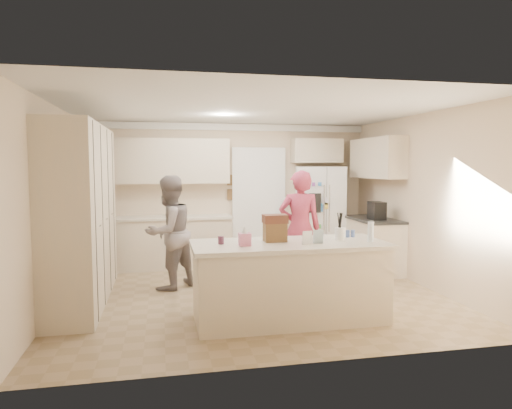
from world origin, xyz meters
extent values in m
cube|color=#917858|center=(0.00, 0.00, -0.01)|extent=(5.20, 4.60, 0.02)
cube|color=white|center=(0.00, 0.00, 2.61)|extent=(5.20, 4.60, 0.02)
cube|color=beige|center=(0.00, 2.31, 1.30)|extent=(5.20, 0.02, 2.60)
cube|color=beige|center=(0.00, -2.31, 1.30)|extent=(5.20, 0.02, 2.60)
cube|color=beige|center=(-2.61, 0.00, 1.30)|extent=(0.02, 4.60, 2.60)
cube|color=beige|center=(2.61, 0.00, 1.30)|extent=(0.02, 4.60, 2.60)
cube|color=white|center=(0.00, 2.26, 2.53)|extent=(5.20, 0.08, 0.12)
cube|color=beige|center=(-2.30, 0.20, 1.18)|extent=(0.60, 2.60, 2.35)
cube|color=beige|center=(-1.15, 2.00, 0.44)|extent=(2.20, 0.60, 0.88)
cube|color=beige|center=(-1.15, 1.99, 0.90)|extent=(2.24, 0.63, 0.04)
cube|color=beige|center=(-1.15, 2.12, 1.90)|extent=(2.20, 0.35, 0.80)
cube|color=black|center=(0.55, 2.28, 1.05)|extent=(0.90, 0.06, 2.10)
cube|color=white|center=(0.55, 2.24, 1.05)|extent=(1.02, 0.03, 2.22)
cube|color=brown|center=(0.02, 2.27, 1.55)|extent=(0.15, 0.02, 0.20)
cube|color=brown|center=(0.02, 2.27, 1.28)|extent=(0.15, 0.02, 0.20)
cube|color=white|center=(1.65, 1.93, 0.90)|extent=(1.04, 0.90, 1.80)
cube|color=gray|center=(1.65, 1.57, 0.90)|extent=(0.02, 0.02, 1.78)
cube|color=black|center=(1.43, 1.56, 1.15)|extent=(0.22, 0.03, 0.35)
cylinder|color=silver|center=(1.60, 1.56, 1.05)|extent=(0.02, 0.02, 0.85)
cylinder|color=silver|center=(1.70, 1.56, 1.05)|extent=(0.02, 0.02, 0.85)
cube|color=beige|center=(1.65, 2.12, 2.10)|extent=(0.95, 0.35, 0.45)
cube|color=beige|center=(2.30, 1.00, 0.44)|extent=(0.60, 1.20, 0.88)
cube|color=#2D2B28|center=(2.29, 1.00, 0.90)|extent=(0.63, 1.24, 0.04)
cube|color=beige|center=(2.43, 1.20, 1.95)|extent=(0.35, 1.50, 0.70)
cube|color=black|center=(2.25, 0.80, 1.07)|extent=(0.22, 0.28, 0.30)
cube|color=beige|center=(0.20, -1.10, 0.44)|extent=(2.20, 0.90, 0.88)
cube|color=beige|center=(0.20, -1.10, 0.90)|extent=(2.28, 0.96, 0.05)
cylinder|color=white|center=(0.85, -1.05, 1.00)|extent=(0.13, 0.13, 0.15)
cube|color=pink|center=(-0.35, -1.20, 1.00)|extent=(0.13, 0.13, 0.14)
cone|color=white|center=(-0.35, -1.20, 1.10)|extent=(0.08, 0.08, 0.08)
cube|color=brown|center=(0.05, -1.00, 1.04)|extent=(0.26, 0.18, 0.22)
cube|color=#592D1E|center=(0.05, -1.00, 1.20)|extent=(0.28, 0.20, 0.10)
cylinder|color=#59263F|center=(-0.60, -1.05, 0.97)|extent=(0.07, 0.07, 0.09)
cube|color=white|center=(0.35, -1.30, 1.01)|extent=(0.12, 0.06, 0.16)
cube|color=silver|center=(0.50, -1.25, 1.01)|extent=(0.12, 0.05, 0.16)
cylinder|color=silver|center=(1.15, -1.25, 1.04)|extent=(0.07, 0.07, 0.24)
cylinder|color=#435B96|center=(1.02, -0.88, 0.97)|extent=(0.05, 0.05, 0.09)
cylinder|color=#435B96|center=(1.09, -0.88, 0.97)|extent=(0.05, 0.05, 0.09)
imported|color=gray|center=(-1.16, 0.59, 0.84)|extent=(1.03, 1.01, 1.68)
imported|color=#B83C58|center=(0.79, 0.39, 0.88)|extent=(0.71, 0.54, 1.75)
camera|label=1|loc=(-1.25, -6.19, 1.83)|focal=32.00mm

